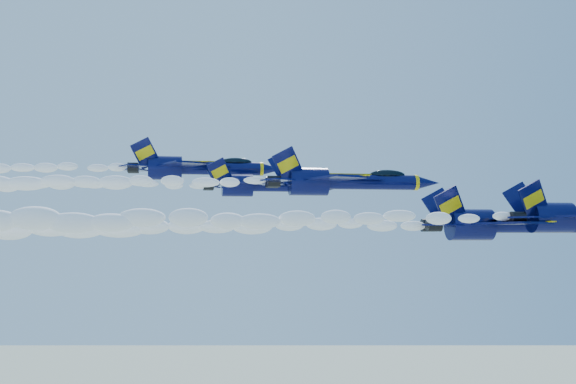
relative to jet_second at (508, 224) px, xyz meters
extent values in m
ellipsoid|color=#080B3D|center=(1.45, -4.97, 0.41)|extent=(1.51, 2.61, 6.18)
cube|color=#080B3D|center=(3.19, -1.11, 0.46)|extent=(5.18, 6.14, 0.17)
cube|color=yellow|center=(4.54, -1.11, 0.55)|extent=(2.33, 4.84, 0.10)
cube|color=#080B3D|center=(-0.67, -5.98, 1.90)|extent=(3.15, 0.99, 3.39)
cube|color=#080B3D|center=(-0.67, -3.96, 1.90)|extent=(3.15, 0.99, 3.39)
cylinder|color=black|center=(-1.93, -5.60, 0.36)|extent=(1.16, 1.06, 1.06)
cylinder|color=black|center=(-1.93, -4.34, 0.36)|extent=(1.16, 1.06, 1.06)
ellipsoid|color=white|center=(-31.43, -4.97, 0.06)|extent=(58.03, 2.15, 1.94)
cylinder|color=#080B3D|center=(2.98, 0.00, -0.07)|extent=(9.52, 1.59, 1.59)
ellipsoid|color=#080B3D|center=(-3.68, 0.00, -0.12)|extent=(1.65, 2.86, 6.77)
ellipsoid|color=black|center=(4.78, 0.00, 0.72)|extent=(3.81, 1.24, 1.05)
cube|color=yellow|center=(4.78, 0.00, 0.40)|extent=(4.44, 1.06, 0.19)
cube|color=#080B3D|center=(-1.78, -4.23, -0.07)|extent=(5.67, 6.72, 0.19)
cube|color=#080B3D|center=(-1.78, 4.23, -0.07)|extent=(5.67, 6.72, 0.19)
cube|color=yellow|center=(-0.30, -4.23, 0.03)|extent=(2.55, 5.30, 0.11)
cube|color=yellow|center=(-0.30, 4.23, 0.03)|extent=(2.55, 5.30, 0.11)
cube|color=#080B3D|center=(-6.01, -1.11, 1.52)|extent=(3.45, 1.09, 3.71)
cube|color=#080B3D|center=(-6.01, 1.11, 1.52)|extent=(3.45, 1.09, 3.71)
cylinder|color=black|center=(-7.38, -0.69, -0.18)|extent=(1.27, 1.16, 1.16)
cylinder|color=black|center=(-7.38, 0.69, -0.18)|extent=(1.27, 1.16, 1.16)
cube|color=yellow|center=(-0.19, 0.00, 0.75)|extent=(11.64, 0.37, 0.08)
ellipsoid|color=white|center=(-36.93, 0.00, -0.48)|extent=(58.03, 2.36, 2.12)
cylinder|color=#080B3D|center=(-9.77, 11.09, 4.53)|extent=(9.56, 1.59, 1.59)
ellipsoid|color=#080B3D|center=(-16.47, 11.09, 4.48)|extent=(1.66, 2.87, 6.80)
cone|color=#080B3D|center=(-3.61, 11.09, 4.53)|extent=(2.76, 1.59, 1.59)
cylinder|color=yellow|center=(-4.89, 11.09, 4.53)|extent=(0.37, 1.66, 1.66)
ellipsoid|color=black|center=(-7.97, 11.09, 5.33)|extent=(3.83, 1.24, 1.05)
cube|color=yellow|center=(-7.97, 11.09, 5.01)|extent=(4.46, 1.06, 0.19)
cube|color=#080B3D|center=(-14.56, 6.84, 4.53)|extent=(5.70, 6.75, 0.19)
cube|color=#080B3D|center=(-14.56, 15.34, 4.53)|extent=(5.70, 6.75, 0.19)
cube|color=yellow|center=(-13.07, 6.84, 4.64)|extent=(2.56, 5.32, 0.11)
cube|color=yellow|center=(-13.07, 15.34, 4.64)|extent=(2.56, 5.32, 0.11)
cube|color=#080B3D|center=(-18.81, 9.97, 6.13)|extent=(3.46, 1.09, 3.73)
cube|color=#080B3D|center=(-18.81, 12.21, 6.13)|extent=(3.46, 1.09, 3.73)
cylinder|color=black|center=(-20.19, 10.40, 4.43)|extent=(1.28, 1.17, 1.17)
cylinder|color=black|center=(-20.19, 11.78, 4.43)|extent=(1.28, 1.17, 1.17)
cube|color=yellow|center=(-12.96, 11.09, 5.36)|extent=(11.69, 0.37, 0.09)
cylinder|color=#080B3D|center=(-17.17, 19.72, 4.67)|extent=(8.38, 1.40, 1.40)
ellipsoid|color=#080B3D|center=(-23.03, 19.72, 4.62)|extent=(1.45, 2.51, 5.96)
cone|color=#080B3D|center=(-11.77, 19.72, 4.67)|extent=(2.42, 1.40, 1.40)
cylinder|color=yellow|center=(-12.89, 19.72, 4.67)|extent=(0.33, 1.45, 1.45)
ellipsoid|color=black|center=(-15.59, 19.72, 5.37)|extent=(3.35, 1.09, 0.92)
cube|color=yellow|center=(-15.59, 19.72, 5.09)|extent=(3.91, 0.93, 0.17)
cube|color=#080B3D|center=(-21.36, 16.00, 4.67)|extent=(4.99, 5.92, 0.17)
cube|color=#080B3D|center=(-21.36, 23.44, 4.67)|extent=(4.99, 5.92, 0.17)
cube|color=yellow|center=(-20.05, 16.00, 4.76)|extent=(2.25, 4.66, 0.09)
cube|color=yellow|center=(-20.05, 23.44, 4.76)|extent=(2.25, 4.66, 0.09)
cube|color=#080B3D|center=(-25.08, 18.74, 6.07)|extent=(3.03, 0.96, 3.26)
cube|color=#080B3D|center=(-25.08, 20.70, 6.07)|extent=(3.03, 0.96, 3.26)
cylinder|color=black|center=(-26.29, 19.11, 4.58)|extent=(1.12, 1.02, 1.02)
cylinder|color=black|center=(-26.29, 20.33, 4.58)|extent=(1.12, 1.02, 1.02)
cube|color=yellow|center=(-19.96, 19.72, 5.40)|extent=(10.24, 0.33, 0.07)
cylinder|color=#080B3D|center=(-24.37, 26.59, 7.22)|extent=(9.74, 1.62, 1.62)
ellipsoid|color=#080B3D|center=(-31.19, 26.59, 7.17)|extent=(1.69, 2.92, 6.93)
cone|color=#080B3D|center=(-18.09, 26.59, 7.22)|extent=(2.81, 1.62, 1.62)
cylinder|color=yellow|center=(-19.39, 26.59, 7.22)|extent=(0.38, 1.69, 1.69)
ellipsoid|color=black|center=(-22.53, 26.59, 8.03)|extent=(3.90, 1.27, 1.07)
cube|color=yellow|center=(-22.53, 26.59, 7.71)|extent=(4.55, 1.08, 0.19)
cube|color=#080B3D|center=(-29.24, 22.26, 7.22)|extent=(5.80, 6.88, 0.19)
cube|color=#080B3D|center=(-29.24, 30.92, 7.22)|extent=(5.80, 6.88, 0.19)
cube|color=yellow|center=(-27.73, 22.26, 7.33)|extent=(2.61, 5.42, 0.11)
cube|color=yellow|center=(-27.73, 30.92, 7.33)|extent=(2.61, 5.42, 0.11)
cube|color=#080B3D|center=(-33.57, 25.45, 8.85)|extent=(3.53, 1.11, 3.80)
cube|color=#080B3D|center=(-33.57, 27.72, 8.85)|extent=(3.53, 1.11, 3.80)
cylinder|color=black|center=(-34.98, 25.88, 7.11)|extent=(1.30, 1.19, 1.19)
cylinder|color=black|center=(-34.98, 27.29, 7.11)|extent=(1.30, 1.19, 1.19)
cube|color=yellow|center=(-27.62, 26.59, 8.07)|extent=(11.91, 0.38, 0.09)
camera|label=1|loc=(-30.72, -61.88, -1.30)|focal=45.00mm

